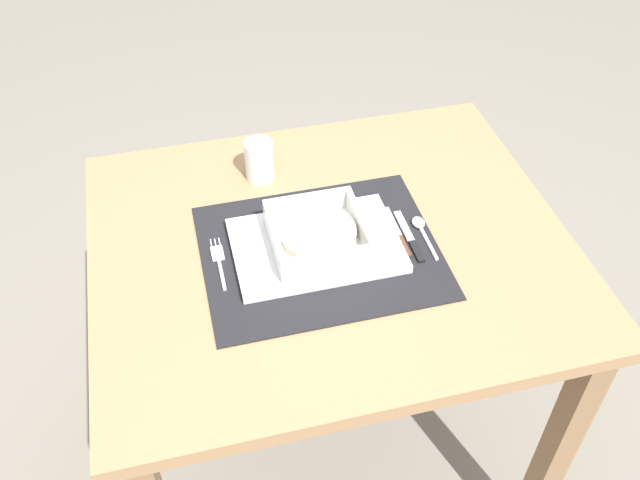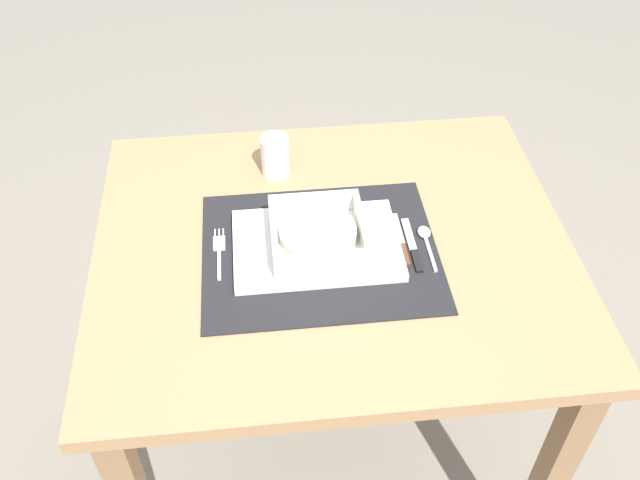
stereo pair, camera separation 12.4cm
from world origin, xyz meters
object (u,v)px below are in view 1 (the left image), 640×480
at_px(dining_table, 330,284).
at_px(spoon, 420,227).
at_px(porridge_bowl, 318,236).
at_px(fork, 219,259).
at_px(drinking_glass, 259,162).
at_px(butter_knife, 411,240).
at_px(bread_knife, 398,235).

distance_m(dining_table, spoon, 0.21).
height_order(porridge_bowl, fork, porridge_bowl).
bearing_deg(fork, drinking_glass, 64.99).
height_order(dining_table, drinking_glass, drinking_glass).
bearing_deg(butter_knife, dining_table, 162.06).
bearing_deg(butter_knife, drinking_glass, 129.57).
distance_m(fork, spoon, 0.38).
bearing_deg(drinking_glass, butter_knife, -47.51).
bearing_deg(porridge_bowl, butter_knife, -6.18).
xyz_separation_m(dining_table, porridge_bowl, (-0.03, -0.02, 0.16)).
height_order(dining_table, fork, fork).
distance_m(fork, butter_knife, 0.35).
relative_size(porridge_bowl, butter_knife, 1.22).
height_order(spoon, drinking_glass, drinking_glass).
bearing_deg(bread_knife, butter_knife, -44.01).
bearing_deg(porridge_bowl, drinking_glass, 104.64).
xyz_separation_m(butter_knife, bread_knife, (-0.02, 0.02, 0.00)).
xyz_separation_m(porridge_bowl, fork, (-0.18, 0.02, -0.03)).
relative_size(dining_table, butter_knife, 6.44).
bearing_deg(fork, dining_table, 3.67).
relative_size(butter_knife, drinking_glass, 1.59).
bearing_deg(spoon, bread_knife, -166.72).
height_order(dining_table, bread_knife, bread_knife).
height_order(butter_knife, bread_knife, same).
relative_size(dining_table, porridge_bowl, 5.27).
distance_m(spoon, butter_knife, 0.04).
height_order(dining_table, porridge_bowl, porridge_bowl).
bearing_deg(dining_table, drinking_glass, 112.87).
distance_m(porridge_bowl, butter_knife, 0.18).
relative_size(dining_table, spoon, 7.58).
bearing_deg(spoon, porridge_bowl, -174.83).
relative_size(porridge_bowl, drinking_glass, 1.95).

